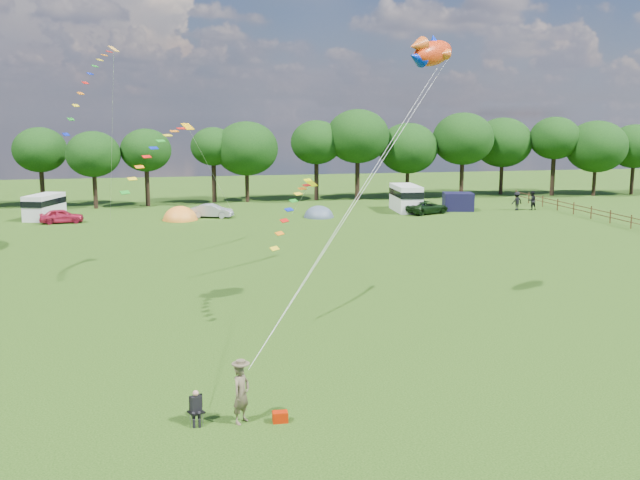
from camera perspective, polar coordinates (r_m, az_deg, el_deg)
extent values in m
plane|color=black|center=(26.48, 3.65, -11.56)|extent=(180.00, 180.00, 0.00)
cylinder|color=black|center=(81.49, -21.32, 3.89)|extent=(0.47, 0.47, 3.90)
ellipsoid|color=black|center=(81.20, -21.50, 6.73)|extent=(5.58, 5.58, 4.74)
cylinder|color=black|center=(77.75, -17.54, 3.72)|extent=(0.44, 0.44, 3.56)
ellipsoid|color=black|center=(77.45, -17.69, 6.56)|extent=(5.56, 5.56, 4.73)
cylinder|color=black|center=(78.35, -13.64, 4.10)|extent=(0.47, 0.47, 3.95)
ellipsoid|color=black|center=(78.06, -13.76, 7.00)|extent=(5.33, 5.33, 4.53)
cylinder|color=black|center=(80.22, -8.47, 4.54)|extent=(0.50, 0.50, 4.33)
ellipsoid|color=black|center=(79.94, -8.55, 7.41)|extent=(4.95, 4.95, 4.21)
cylinder|color=black|center=(80.11, -5.85, 4.22)|extent=(0.43, 0.43, 3.31)
ellipsoid|color=black|center=(79.79, -5.90, 7.29)|extent=(7.03, 7.03, 5.98)
cylinder|color=black|center=(81.51, -0.29, 4.75)|extent=(0.50, 0.50, 4.36)
ellipsoid|color=black|center=(81.22, -0.29, 7.82)|extent=(5.84, 5.84, 4.97)
cylinder|color=black|center=(81.70, 3.01, 4.81)|extent=(0.51, 0.51, 4.55)
ellipsoid|color=black|center=(81.39, 3.04, 8.29)|extent=(7.15, 7.15, 6.08)
cylinder|color=black|center=(84.24, 6.99, 4.45)|extent=(0.42, 0.42, 3.21)
ellipsoid|color=black|center=(83.94, 7.06, 7.30)|extent=(6.90, 6.90, 5.86)
cylinder|color=black|center=(85.90, 11.26, 4.76)|extent=(0.48, 0.48, 4.17)
ellipsoid|color=black|center=(85.61, 11.37, 7.94)|extent=(7.16, 7.16, 6.09)
cylinder|color=black|center=(90.16, 14.29, 4.73)|extent=(0.45, 0.45, 3.66)
ellipsoid|color=black|center=(89.87, 14.42, 7.57)|extent=(7.05, 7.05, 5.99)
cylinder|color=black|center=(90.46, 18.12, 4.87)|extent=(0.52, 0.52, 4.65)
ellipsoid|color=black|center=(90.20, 18.28, 7.75)|extent=(5.96, 5.96, 5.06)
cylinder|color=black|center=(91.86, 21.07, 4.31)|extent=(0.42, 0.42, 3.19)
ellipsoid|color=black|center=(91.58, 21.25, 6.99)|extent=(7.23, 7.23, 6.14)
cylinder|color=black|center=(95.20, 23.69, 4.42)|extent=(0.44, 0.44, 3.52)
ellipsoid|color=black|center=(94.95, 23.86, 6.87)|extent=(6.22, 6.22, 5.28)
cylinder|color=#472D19|center=(66.81, 23.63, 1.35)|extent=(0.12, 0.12, 1.20)
cylinder|color=#472D19|center=(69.24, 22.21, 1.73)|extent=(0.12, 0.12, 1.20)
cylinder|color=#472D19|center=(67.97, 22.93, 1.84)|extent=(0.08, 3.00, 0.08)
cylinder|color=#472D19|center=(68.03, 22.90, 1.50)|extent=(0.08, 3.00, 0.08)
cylinder|color=#472D19|center=(71.72, 20.87, 2.08)|extent=(0.12, 0.12, 1.20)
cylinder|color=#472D19|center=(70.43, 21.55, 2.19)|extent=(0.08, 3.00, 0.08)
cylinder|color=#472D19|center=(70.48, 21.53, 1.87)|extent=(0.08, 3.00, 0.08)
cylinder|color=#472D19|center=(74.23, 19.63, 2.41)|extent=(0.12, 0.12, 1.20)
cylinder|color=#472D19|center=(72.93, 20.26, 2.52)|extent=(0.08, 3.00, 0.08)
cylinder|color=#472D19|center=(72.98, 20.24, 2.21)|extent=(0.08, 3.00, 0.08)
cylinder|color=#472D19|center=(76.78, 18.47, 2.71)|extent=(0.12, 0.12, 1.20)
cylinder|color=#472D19|center=(75.46, 19.06, 2.82)|extent=(0.08, 3.00, 0.08)
cylinder|color=#472D19|center=(75.51, 19.04, 2.52)|extent=(0.08, 3.00, 0.08)
cylinder|color=#472D19|center=(79.37, 17.39, 2.99)|extent=(0.12, 0.12, 1.20)
cylinder|color=#472D19|center=(78.03, 17.93, 3.11)|extent=(0.08, 3.00, 0.08)
cylinder|color=#472D19|center=(78.08, 17.92, 2.82)|extent=(0.08, 3.00, 0.08)
cylinder|color=#472D19|center=(81.98, 16.37, 3.26)|extent=(0.12, 0.12, 1.20)
cylinder|color=#472D19|center=(80.63, 16.88, 3.37)|extent=(0.08, 3.00, 0.08)
cylinder|color=#472D19|center=(80.67, 16.87, 3.09)|extent=(0.08, 3.00, 0.08)
cylinder|color=#472D19|center=(84.61, 15.41, 3.50)|extent=(0.12, 0.12, 1.20)
cylinder|color=#472D19|center=(83.25, 15.89, 3.62)|extent=(0.08, 3.00, 0.08)
cylinder|color=#472D19|center=(83.30, 15.88, 3.35)|extent=(0.08, 3.00, 0.08)
imported|color=#B01A38|center=(68.38, -19.97, 1.81)|extent=(4.02, 1.92, 1.29)
imported|color=#94979D|center=(68.49, -8.64, 2.32)|extent=(3.91, 2.53, 1.29)
imported|color=black|center=(71.13, 8.53, 2.60)|extent=(5.16, 3.73, 1.28)
cube|color=silver|center=(71.55, -21.18, 2.50)|extent=(3.41, 5.05, 2.33)
cube|color=black|center=(71.49, -21.21, 2.88)|extent=(3.48, 5.15, 0.55)
cylinder|color=black|center=(70.38, -21.70, 1.66)|extent=(0.70, 0.44, 0.66)
cylinder|color=black|center=(72.93, -20.59, 2.00)|extent=(0.70, 0.44, 0.66)
cube|color=silver|center=(72.72, 6.88, 3.35)|extent=(2.67, 5.46, 2.65)
cube|color=black|center=(72.66, 6.89, 3.77)|extent=(2.73, 5.57, 0.63)
cylinder|color=black|center=(71.24, 7.19, 2.43)|extent=(0.76, 0.33, 0.74)
cylinder|color=black|center=(74.44, 6.56, 2.77)|extent=(0.76, 0.33, 0.74)
ellipsoid|color=orange|center=(67.52, -11.11, 1.60)|extent=(3.12, 3.59, 2.56)
cylinder|color=orange|center=(67.52, -11.12, 1.61)|extent=(3.27, 3.27, 0.08)
ellipsoid|color=#445365|center=(68.05, -0.10, 1.85)|extent=(2.77, 3.19, 2.16)
cylinder|color=#445365|center=(68.05, -0.10, 1.87)|extent=(2.91, 2.91, 0.08)
cube|color=black|center=(74.03, 10.98, 3.03)|extent=(3.38, 2.97, 1.82)
imported|color=brown|center=(23.31, -6.32, -12.12)|extent=(0.83, 0.84, 1.95)
cylinder|color=#99999E|center=(23.53, -10.32, -14.06)|extent=(0.02, 0.02, 0.40)
cylinder|color=#99999E|center=(23.54, -9.36, -14.02)|extent=(0.02, 0.02, 0.40)
cylinder|color=#99999E|center=(23.88, -10.35, -13.68)|extent=(0.02, 0.02, 0.40)
cylinder|color=#99999E|center=(23.89, -9.41, -13.65)|extent=(0.02, 0.02, 0.40)
cube|color=black|center=(23.63, -9.87, -13.41)|extent=(0.59, 0.58, 0.04)
cube|color=black|center=(23.72, -9.91, -12.65)|extent=(0.43, 0.22, 0.48)
cube|color=black|center=(23.55, -9.90, -12.75)|extent=(0.39, 0.32, 0.51)
sphere|color=tan|center=(23.41, -9.92, -11.98)|extent=(0.19, 0.19, 0.19)
cube|color=#A41A01|center=(23.56, -3.21, -13.94)|extent=(0.50, 0.34, 0.35)
ellipsoid|color=red|center=(34.48, 9.00, 14.55)|extent=(2.98, 2.50, 1.66)
ellipsoid|color=#FFF52A|center=(34.47, 9.00, 14.33)|extent=(1.86, 1.55, 0.91)
cone|color=#D55115|center=(33.49, 7.74, 15.16)|extent=(1.25, 1.17, 0.87)
cone|color=#001FCA|center=(33.44, 7.71, 14.27)|extent=(1.25, 1.17, 0.87)
cone|color=#001FCA|center=(34.60, 9.11, 15.42)|extent=(0.92, 0.95, 0.74)
sphere|color=white|center=(35.48, 9.55, 14.65)|extent=(0.28, 0.28, 0.28)
sphere|color=black|center=(35.56, 9.56, 14.64)|extent=(0.14, 0.14, 0.14)
cube|color=#FFAD33|center=(51.00, -16.18, 14.47)|extent=(0.75, 0.79, 0.39)
cube|color=red|center=(50.51, -16.52, 14.25)|extent=(0.45, 0.62, 0.11)
cube|color=orange|center=(50.02, -16.87, 13.97)|extent=(0.45, 0.62, 0.12)
cube|color=yellow|center=(49.52, -17.21, 13.60)|extent=(0.44, 0.61, 0.13)
cube|color=#198C1E|center=(49.03, -17.56, 13.12)|extent=(0.44, 0.61, 0.14)
cube|color=#0C1EB2|center=(48.53, -17.91, 12.54)|extent=(0.44, 0.61, 0.15)
cube|color=red|center=(48.04, -18.26, 11.85)|extent=(0.43, 0.61, 0.16)
cube|color=orange|center=(47.56, -18.61, 11.05)|extent=(0.43, 0.61, 0.17)
cube|color=yellow|center=(47.08, -18.96, 10.14)|extent=(0.42, 0.60, 0.17)
cube|color=#198C1E|center=(46.62, -19.30, 9.11)|extent=(0.41, 0.60, 0.18)
cube|color=#0C1EB2|center=(46.18, -19.65, 7.96)|extent=(0.41, 0.60, 0.19)
cube|color=#FFAC04|center=(44.82, -10.55, 8.92)|extent=(0.85, 0.85, 0.40)
cube|color=red|center=(44.36, -11.06, 8.75)|extent=(0.60, 0.58, 0.11)
cube|color=orange|center=(43.91, -11.58, 8.53)|extent=(0.60, 0.58, 0.12)
cube|color=yellow|center=(43.47, -12.10, 8.20)|extent=(0.60, 0.57, 0.13)
cube|color=#198C1E|center=(43.03, -12.63, 7.75)|extent=(0.59, 0.57, 0.14)
cube|color=#0C1EB2|center=(42.60, -13.16, 7.18)|extent=(0.59, 0.57, 0.15)
cube|color=red|center=(42.19, -13.70, 6.50)|extent=(0.59, 0.56, 0.16)
cube|color=orange|center=(41.79, -14.24, 5.69)|extent=(0.58, 0.56, 0.17)
cube|color=yellow|center=(41.41, -14.79, 4.76)|extent=(0.58, 0.55, 0.18)
cube|color=#198C1E|center=(41.05, -15.34, 3.69)|extent=(0.57, 0.55, 0.19)
cube|color=#E5F000|center=(36.60, -0.76, 4.61)|extent=(0.78, 0.79, 0.37)
cube|color=red|center=(36.02, -1.09, 4.41)|extent=(0.53, 0.56, 0.10)
cube|color=orange|center=(35.44, -1.42, 4.13)|extent=(0.53, 0.56, 0.11)
cube|color=yellow|center=(34.88, -1.77, 3.72)|extent=(0.53, 0.55, 0.12)
cube|color=#198C1E|center=(34.33, -2.12, 3.16)|extent=(0.53, 0.55, 0.13)
cube|color=#0C1EB2|center=(33.79, -2.49, 2.44)|extent=(0.52, 0.55, 0.14)
cube|color=red|center=(33.28, -2.87, 1.57)|extent=(0.52, 0.54, 0.15)
cube|color=orange|center=(32.78, -3.26, 0.53)|extent=(0.51, 0.54, 0.16)
cube|color=yellow|center=(32.31, -3.65, -0.68)|extent=(0.51, 0.54, 0.17)
imported|color=black|center=(76.24, 16.60, 3.04)|extent=(1.00, 0.68, 1.93)
imported|color=black|center=(75.59, 15.47, 3.02)|extent=(1.32, 0.84, 1.89)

